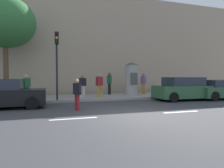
# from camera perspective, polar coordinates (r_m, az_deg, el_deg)

# --- Properties ---
(ground_plane) EXTENTS (80.00, 80.00, 0.00)m
(ground_plane) POSITION_cam_1_polar(r_m,az_deg,el_deg) (8.43, 5.73, -8.86)
(ground_plane) COLOR #38383A
(sidewalk_curb) EXTENTS (36.00, 4.00, 0.15)m
(sidewalk_curb) POSITION_cam_1_polar(r_m,az_deg,el_deg) (15.05, -4.87, -3.74)
(sidewalk_curb) COLOR gray
(sidewalk_curb) RESTS_ON ground_plane
(lane_markings) EXTENTS (25.80, 0.16, 0.01)m
(lane_markings) POSITION_cam_1_polar(r_m,az_deg,el_deg) (8.43, 5.73, -8.84)
(lane_markings) COLOR silver
(lane_markings) RESTS_ON ground_plane
(building_backdrop) EXTENTS (36.00, 5.00, 8.96)m
(building_backdrop) POSITION_cam_1_polar(r_m,az_deg,el_deg) (20.09, -8.09, 10.31)
(building_backdrop) COLOR tan
(building_backdrop) RESTS_ON ground_plane
(traffic_light) EXTENTS (0.24, 0.45, 4.21)m
(traffic_light) POSITION_cam_1_polar(r_m,az_deg,el_deg) (12.93, -15.54, 8.16)
(traffic_light) COLOR black
(traffic_light) RESTS_ON sidewalk_curb
(poster_column) EXTENTS (1.03, 1.03, 2.57)m
(poster_column) POSITION_cam_1_polar(r_m,az_deg,el_deg) (15.37, 5.62, 1.52)
(poster_column) COLOR #9E9B93
(poster_column) RESTS_ON sidewalk_curb
(street_tree) EXTENTS (3.98, 3.98, 6.80)m
(street_tree) POSITION_cam_1_polar(r_m,az_deg,el_deg) (15.70, -28.30, 15.23)
(street_tree) COLOR brown
(street_tree) RESTS_ON sidewalk_curb
(pedestrian_with_backpack) EXTENTS (0.35, 0.66, 1.50)m
(pedestrian_with_backpack) POSITION_cam_1_polar(r_m,az_deg,el_deg) (9.62, -9.95, -2.24)
(pedestrian_with_backpack) COLOR maroon
(pedestrian_with_backpack) RESTS_ON ground_plane
(pedestrian_in_dark_shirt) EXTENTS (0.52, 0.52, 1.58)m
(pedestrian_in_dark_shirt) POSITION_cam_1_polar(r_m,az_deg,el_deg) (13.40, -23.34, -0.29)
(pedestrian_in_dark_shirt) COLOR #1E5938
(pedestrian_in_dark_shirt) RESTS_ON sidewalk_curb
(pedestrian_in_red_top) EXTENTS (0.55, 0.33, 1.67)m
(pedestrian_in_red_top) POSITION_cam_1_polar(r_m,az_deg,el_deg) (13.77, -3.64, 0.09)
(pedestrian_in_red_top) COLOR #B78C33
(pedestrian_in_red_top) RESTS_ON sidewalk_curb
(pedestrian_in_light_jacket) EXTENTS (0.32, 0.57, 1.79)m
(pedestrian_in_light_jacket) POSITION_cam_1_polar(r_m,az_deg,el_deg) (16.28, -0.75, 0.68)
(pedestrian_in_light_jacket) COLOR black
(pedestrian_in_light_jacket) RESTS_ON sidewalk_curb
(pedestrian_with_bag) EXTENTS (0.57, 0.41, 1.75)m
(pedestrian_with_bag) POSITION_cam_1_polar(r_m,az_deg,el_deg) (16.94, 8.98, 0.65)
(pedestrian_with_bag) COLOR #B78C33
(pedestrian_with_bag) RESTS_ON sidewalk_curb
(pedestrian_near_pole) EXTENTS (0.56, 0.27, 1.58)m
(pedestrian_near_pole) POSITION_cam_1_polar(r_m,az_deg,el_deg) (14.43, -8.46, -0.09)
(pedestrian_near_pole) COLOR silver
(pedestrian_near_pole) RESTS_ON sidewalk_curb
(parked_car_blue) EXTENTS (4.27, 1.91, 1.49)m
(parked_car_blue) POSITION_cam_1_polar(r_m,az_deg,el_deg) (11.46, -29.40, -2.60)
(parked_car_blue) COLOR black
(parked_car_blue) RESTS_ON ground_plane
(parked_car_red) EXTENTS (4.36, 2.05, 1.57)m
(parked_car_red) POSITION_cam_1_polar(r_m,az_deg,el_deg) (14.54, 20.18, -1.39)
(parked_car_red) COLOR #2D5938
(parked_car_red) RESTS_ON ground_plane
(parked_car_silver) EXTENTS (4.17, 1.91, 1.38)m
(parked_car_silver) POSITION_cam_1_polar(r_m,az_deg,el_deg) (16.26, 28.78, -1.44)
(parked_car_silver) COLOR #2D5938
(parked_car_silver) RESTS_ON ground_plane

